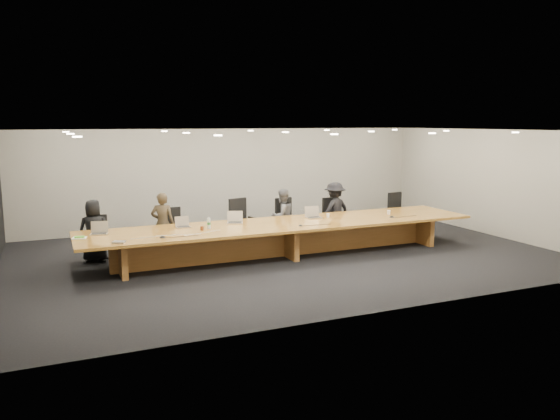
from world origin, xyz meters
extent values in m
plane|color=black|center=(0.00, 0.00, 0.00)|extent=(12.00, 12.00, 0.00)
cube|color=beige|center=(0.00, 4.00, 1.40)|extent=(12.00, 0.02, 2.80)
cube|color=#8D5A1E|center=(0.00, 0.00, 0.72)|extent=(9.00, 1.80, 0.06)
cube|color=brown|center=(0.00, 0.00, 0.34)|extent=(7.65, 0.15, 0.69)
cube|color=brown|center=(-3.60, 0.00, 0.34)|extent=(0.12, 1.26, 0.69)
cube|color=brown|center=(0.00, 0.00, 0.34)|extent=(0.12, 1.26, 0.69)
cube|color=brown|center=(3.60, 0.00, 0.34)|extent=(0.12, 1.26, 0.69)
imported|color=black|center=(-3.99, 1.17, 0.68)|extent=(0.73, 0.54, 1.36)
imported|color=#352B1C|center=(-2.51, 1.20, 0.71)|extent=(0.61, 0.50, 1.43)
imported|color=#545456|center=(0.46, 1.23, 0.68)|extent=(0.77, 0.66, 1.35)
imported|color=black|center=(1.96, 1.25, 0.73)|extent=(1.05, 0.76, 1.46)
cylinder|color=silver|center=(-1.76, 0.04, 0.86)|extent=(0.09, 0.09, 0.23)
cylinder|color=brown|center=(-1.94, -0.07, 0.79)|extent=(0.08, 0.08, 0.09)
cone|color=white|center=(1.22, 0.26, 0.79)|extent=(0.08, 0.08, 0.09)
cone|color=silver|center=(2.80, 0.06, 0.80)|extent=(0.10, 0.10, 0.10)
cube|color=silver|center=(-4.35, 0.09, 0.76)|extent=(0.30, 0.26, 0.02)
cube|color=#5AB32F|center=(-4.35, 0.07, 0.78)|extent=(0.19, 0.13, 0.03)
cube|color=silver|center=(-3.69, -0.65, 0.77)|extent=(0.28, 0.25, 0.03)
cone|color=black|center=(-2.85, -0.49, 0.77)|extent=(0.15, 0.15, 0.03)
cone|color=black|center=(0.17, -0.45, 0.76)|extent=(0.11, 0.11, 0.03)
cone|color=black|center=(2.62, -0.33, 0.77)|extent=(0.17, 0.17, 0.03)
camera|label=1|loc=(-4.86, -11.00, 2.99)|focal=35.00mm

